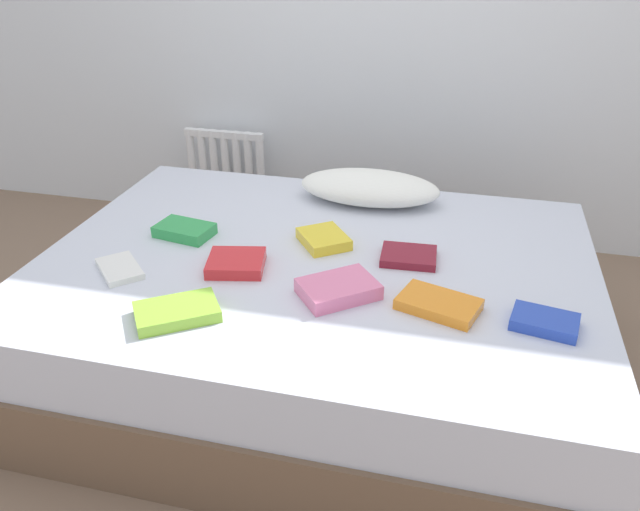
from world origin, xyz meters
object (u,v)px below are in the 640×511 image
textbook_lime (177,312)px  textbook_blue (545,322)px  radiator (226,170)px  textbook_orange (439,304)px  textbook_green (184,230)px  textbook_white (120,269)px  pillow (369,187)px  textbook_pink (338,289)px  textbook_red (236,263)px  textbook_maroon (409,256)px  textbook_yellow (324,239)px  bed (317,316)px

textbook_lime → textbook_blue: size_ratio=1.30×
radiator → textbook_orange: radiator is taller
textbook_green → textbook_white: bearing=-98.0°
pillow → textbook_orange: bearing=-65.6°
radiator → pillow: (0.93, -0.66, 0.24)m
textbook_pink → textbook_blue: size_ratio=1.25×
radiator → textbook_blue: 2.17m
pillow → textbook_red: pillow is taller
textbook_orange → textbook_red: 0.71m
textbook_maroon → textbook_green: 0.86m
pillow → textbook_blue: 1.05m
radiator → textbook_red: bearing=-66.7°
pillow → textbook_red: 0.77m
textbook_yellow → textbook_green: textbook_green is taller
textbook_maroon → textbook_red: bearing=-163.6°
textbook_red → textbook_blue: 1.02m
textbook_orange → textbook_red: (-0.70, 0.09, 0.00)m
textbook_pink → bed: bearing=80.3°
textbook_lime → textbook_yellow: (0.32, 0.58, 0.00)m
radiator → textbook_blue: bearing=-42.5°
textbook_blue → radiator: bearing=148.2°
bed → textbook_red: bearing=-149.9°
bed → textbook_lime: (-0.32, -0.47, 0.27)m
textbook_blue → textbook_maroon: bearing=154.8°
textbook_lime → textbook_blue: bearing=-23.2°
textbook_white → textbook_green: size_ratio=0.93×
pillow → textbook_lime: size_ratio=2.42×
bed → textbook_green: 0.60m
textbook_orange → textbook_yellow: (-0.45, 0.34, 0.00)m
textbook_yellow → bed: bearing=-36.9°
radiator → textbook_yellow: (0.83, -1.09, 0.20)m
pillow → textbook_white: (-0.73, -0.81, -0.05)m
bed → textbook_blue: size_ratio=10.52×
bed → textbook_maroon: textbook_maroon is taller
textbook_orange → bed: bearing=169.7°
pillow → textbook_green: pillow is taller
bed → textbook_green: (-0.53, 0.05, 0.27)m
textbook_maroon → textbook_green: bearing=177.5°
textbook_red → textbook_maroon: textbook_red is taller
radiator → textbook_yellow: radiator is taller
textbook_orange → textbook_white: textbook_orange is taller
textbook_lime → textbook_white: size_ratio=1.26×
textbook_white → textbook_maroon: bearing=64.1°
textbook_white → textbook_pink: (0.76, 0.03, 0.01)m
bed → textbook_green: bearing=174.8°
textbook_orange → textbook_yellow: size_ratio=1.30×
pillow → textbook_pink: (0.04, -0.78, -0.04)m
textbook_red → textbook_green: 0.34m
textbook_pink → textbook_yellow: size_ratio=1.28×
bed → textbook_orange: bearing=-27.8°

